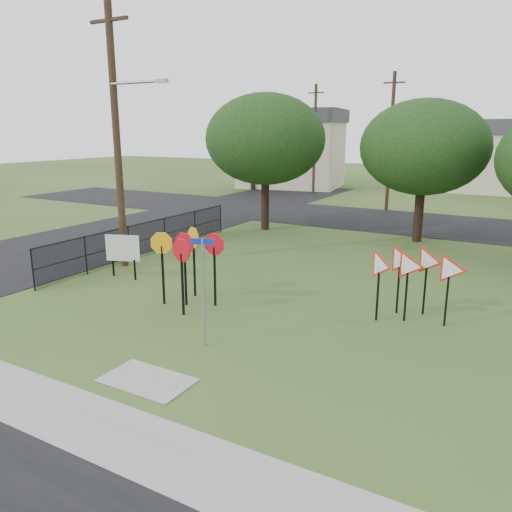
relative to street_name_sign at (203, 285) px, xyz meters
The scene contains 19 objects.
ground 1.64m from the street_name_sign, 97.40° to the left, with size 140.00×140.00×0.00m, color #33521E.
sidewalk 4.26m from the street_name_sign, 90.48° to the right, with size 30.00×1.60×0.02m, color gray.
planting_strip 5.39m from the street_name_sign, 90.37° to the right, with size 30.00×0.80×0.02m, color #33521E.
street_left 15.89m from the street_name_sign, 139.56° to the left, with size 8.00×50.00×0.02m, color black.
street_far 20.32m from the street_name_sign, 90.09° to the left, with size 60.00×8.00×0.02m, color black.
curb_pad 2.68m from the street_name_sign, 90.88° to the right, with size 2.00×1.20×0.02m, color gray.
street_name_sign is the anchor object (origin of this frame).
stop_sign_cluster 3.17m from the street_name_sign, 134.43° to the left, with size 2.19×1.84×2.33m.
yield_sign_cluster 6.06m from the street_name_sign, 47.61° to the left, with size 2.66×1.57×2.12m.
info_board 7.02m from the street_name_sign, 150.58° to the left, with size 1.24×0.47×1.63m.
utility_pole_main 9.40m from the street_name_sign, 146.84° to the left, with size 3.55×0.33×10.00m.
far_pole_a 24.52m from the street_name_sign, 94.79° to the left, with size 1.40×0.24×9.00m.
far_pole_c 32.01m from the street_name_sign, 108.35° to the left, with size 1.40×0.24×9.00m.
fence_run 10.06m from the street_name_sign, 139.57° to the left, with size 0.05×11.55×1.50m.
house_left 37.07m from the street_name_sign, 112.28° to the left, with size 10.58×8.88×7.20m.
house_mid 40.48m from the street_name_sign, 84.37° to the left, with size 8.40×8.40×6.20m.
tree_near_left 15.81m from the street_name_sign, 112.94° to the left, with size 6.40×6.40×7.27m.
tree_near_mid 15.66m from the street_name_sign, 82.65° to the left, with size 6.00×6.00×6.80m.
tree_far_left 34.42m from the street_name_sign, 117.92° to the left, with size 6.80×6.80×7.73m.
Camera 1 is at (7.00, -9.86, 5.36)m, focal length 35.00 mm.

